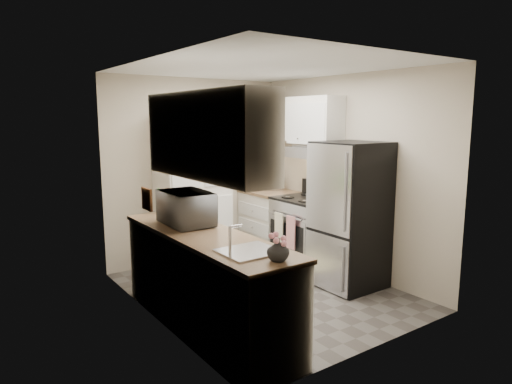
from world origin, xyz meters
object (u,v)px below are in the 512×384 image
electric_range (306,232)px  refrigerator (350,215)px  microwave (187,208)px  wine_bottle (166,206)px  pantry_cabinet (193,192)px  toaster_oven (271,182)px

electric_range → refrigerator: 0.88m
microwave → electric_range: bearing=-76.7°
electric_range → wine_bottle: size_ratio=4.18×
pantry_cabinet → microwave: pantry_cabinet is taller
electric_range → wine_bottle: (-2.00, -0.04, 0.58)m
refrigerator → microwave: bearing=168.1°
wine_bottle → toaster_oven: 2.32m
pantry_cabinet → toaster_oven: 1.29m
pantry_cabinet → wine_bottle: bearing=-130.4°
refrigerator → microwave: refrigerator is taller
microwave → wine_bottle: size_ratio=2.22×
refrigerator → wine_bottle: 2.11m
microwave → toaster_oven: size_ratio=1.64×
electric_range → microwave: microwave is taller
wine_bottle → refrigerator: bearing=-21.1°
toaster_oven → refrigerator: bearing=-73.6°
pantry_cabinet → microwave: (-0.76, -1.33, 0.09)m
pantry_cabinet → microwave: 1.53m
pantry_cabinet → wine_bottle: pantry_cabinet is taller
pantry_cabinet → microwave: size_ratio=3.33×
refrigerator → toaster_oven: size_ratio=4.65×
microwave → toaster_oven: bearing=-55.5°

